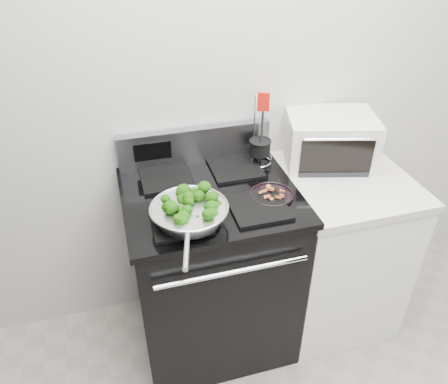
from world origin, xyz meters
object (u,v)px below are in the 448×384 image
object	(u,v)px
toaster_oven	(329,139)
gas_range	(212,267)
utensil_holder	(260,151)
bacon_plate	(272,193)
skillet	(189,213)

from	to	relation	value
toaster_oven	gas_range	bearing A→B (deg)	-151.01
utensil_holder	gas_range	bearing A→B (deg)	-124.98
gas_range	utensil_holder	bearing A→B (deg)	32.56
gas_range	toaster_oven	size ratio (longest dim) A/B	2.26
bacon_plate	utensil_holder	world-z (taller)	utensil_holder
skillet	utensil_holder	xyz separation A→B (m)	(0.44, 0.39, 0.02)
gas_range	bacon_plate	distance (m)	0.55
skillet	bacon_plate	bearing A→B (deg)	27.35
gas_range	utensil_holder	distance (m)	0.64
gas_range	skillet	size ratio (longest dim) A/B	2.25
gas_range	utensil_holder	xyz separation A→B (m)	(0.30, 0.19, 0.53)
utensil_holder	toaster_oven	bearing A→B (deg)	18.40
skillet	toaster_oven	xyz separation A→B (m)	(0.80, 0.36, 0.04)
bacon_plate	toaster_oven	xyz separation A→B (m)	(0.41, 0.27, 0.08)
bacon_plate	utensil_holder	xyz separation A→B (m)	(0.05, 0.29, 0.05)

